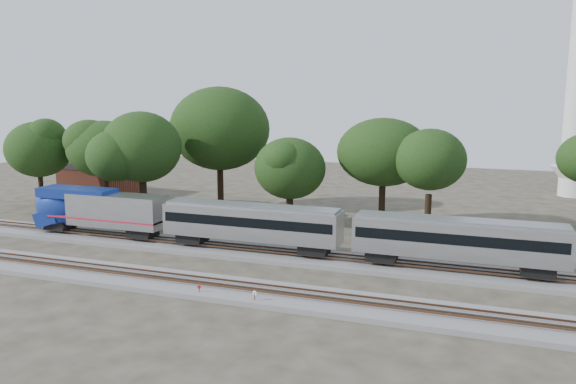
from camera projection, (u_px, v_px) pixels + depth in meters
name	position (u px, v px, depth m)	size (l,w,h in m)	color
ground	(212.00, 272.00, 47.62)	(160.00, 160.00, 0.00)	#383328
track_far	(241.00, 251.00, 53.16)	(160.00, 5.00, 0.73)	slate
track_near	(189.00, 284.00, 43.87)	(160.00, 5.00, 0.73)	slate
switch_stand_red	(199.00, 289.00, 41.58)	(0.29, 0.05, 0.92)	#512D19
switch_stand_white	(255.00, 296.00, 39.90)	(0.35, 0.11, 1.10)	#512D19
switch_lever	(236.00, 302.00, 40.33)	(0.50, 0.30, 0.30)	#512D19
brick_building	(99.00, 178.00, 84.57)	(11.00, 8.28, 4.96)	brown
tree_0	(38.00, 150.00, 74.37)	(7.84, 7.84, 11.05)	black
tree_1	(104.00, 149.00, 72.25)	(8.12, 8.12, 11.44)	black
tree_2	(141.00, 147.00, 65.44)	(8.99, 8.99, 12.67)	black
tree_3	(219.00, 129.00, 72.79)	(10.69, 10.69, 15.07)	black
tree_4	(290.00, 169.00, 63.55)	(6.73, 6.73, 9.49)	black
tree_5	(383.00, 152.00, 63.18)	(8.61, 8.61, 12.14)	black
tree_6	(430.00, 160.00, 59.07)	(8.25, 8.25, 11.63)	black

